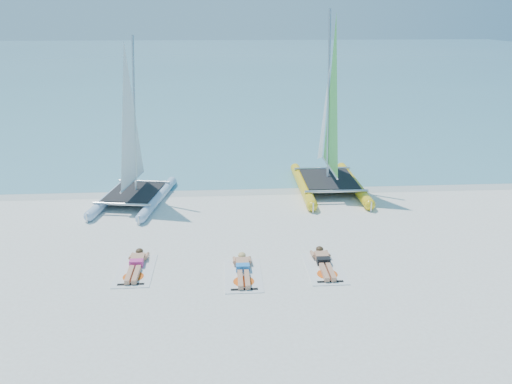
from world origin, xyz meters
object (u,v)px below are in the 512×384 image
(sunbather_c, at_px, (324,262))
(catamaran_blue, at_px, (132,154))
(towel_c, at_px, (325,268))
(sunbather_b, at_px, (243,268))
(towel_b, at_px, (243,275))
(sunbather_a, at_px, (136,264))
(catamaran_yellow, at_px, (328,132))
(towel_a, at_px, (135,271))

(sunbather_c, bearing_deg, catamaran_blue, 137.75)
(towel_c, bearing_deg, sunbather_c, 90.00)
(catamaran_blue, xyz_separation_m, sunbather_b, (3.82, -5.78, -1.72))
(towel_b, relative_size, sunbather_c, 1.07)
(towel_c, bearing_deg, sunbather_a, 175.67)
(sunbather_b, bearing_deg, catamaran_yellow, 62.43)
(catamaran_blue, height_order, sunbather_b, catamaran_blue)
(towel_c, bearing_deg, towel_a, 177.77)
(sunbather_a, distance_m, sunbather_b, 2.98)
(towel_a, bearing_deg, sunbather_c, -0.13)
(catamaran_yellow, height_order, sunbather_b, catamaran_yellow)
(sunbather_a, relative_size, towel_c, 0.93)
(towel_c, relative_size, sunbather_c, 1.07)
(sunbather_a, bearing_deg, towel_a, -90.00)
(catamaran_blue, relative_size, sunbather_a, 3.56)
(sunbather_b, relative_size, towel_c, 0.93)
(catamaran_yellow, bearing_deg, catamaran_blue, -169.70)
(towel_a, distance_m, towel_b, 2.98)
(sunbather_b, bearing_deg, towel_a, 175.08)
(towel_c, bearing_deg, catamaran_yellow, 78.54)
(catamaran_yellow, xyz_separation_m, sunbather_c, (-1.43, -6.85, -2.11))
(catamaran_yellow, bearing_deg, sunbather_c, -101.39)
(towel_b, xyz_separation_m, sunbather_c, (2.28, 0.43, 0.11))
(towel_a, height_order, towel_b, same)
(sunbather_b, bearing_deg, towel_c, 1.27)
(sunbather_a, height_order, sunbather_b, same)
(towel_a, bearing_deg, catamaran_yellow, 45.81)
(catamaran_blue, distance_m, catamaran_yellow, 7.65)
(towel_a, height_order, sunbather_a, sunbather_a)
(catamaran_yellow, xyz_separation_m, towel_b, (-3.71, -7.29, -2.22))
(sunbather_a, bearing_deg, catamaran_yellow, 45.00)
(towel_c, bearing_deg, towel_b, -173.92)
(towel_b, xyz_separation_m, sunbather_b, (0.00, 0.19, 0.11))
(catamaran_blue, xyz_separation_m, towel_a, (0.88, -5.53, -1.82))
(towel_a, xyz_separation_m, towel_c, (5.22, -0.20, 0.00))
(towel_b, bearing_deg, catamaran_blue, 122.62)
(catamaran_blue, xyz_separation_m, sunbather_c, (6.10, -5.54, -1.72))
(sunbather_c, bearing_deg, sunbather_b, -173.92)
(catamaran_yellow, height_order, towel_a, catamaran_yellow)
(towel_a, xyz_separation_m, sunbather_b, (2.95, -0.25, 0.11))
(catamaran_blue, bearing_deg, sunbather_c, -32.31)
(catamaran_blue, relative_size, sunbather_b, 3.56)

